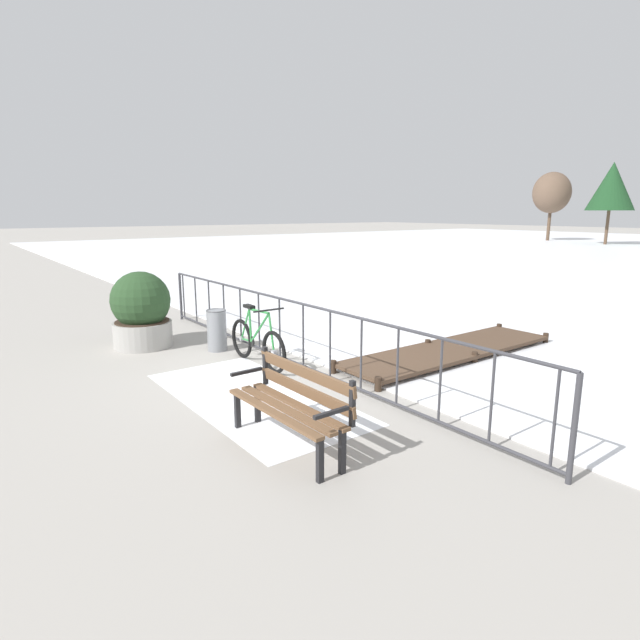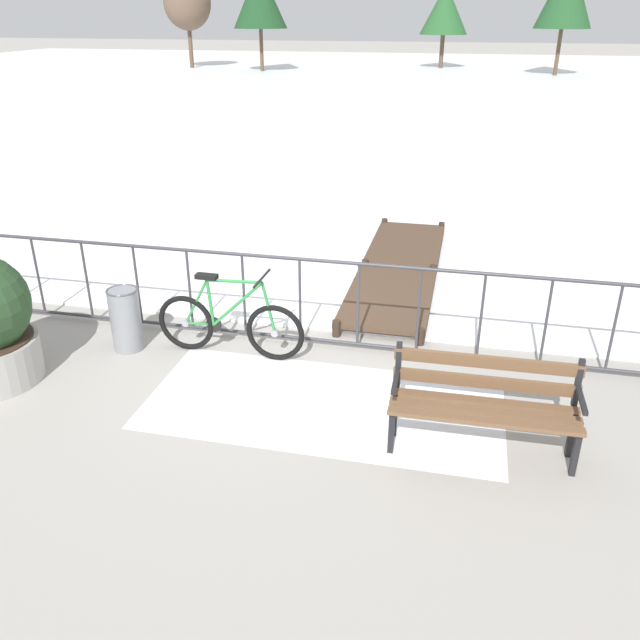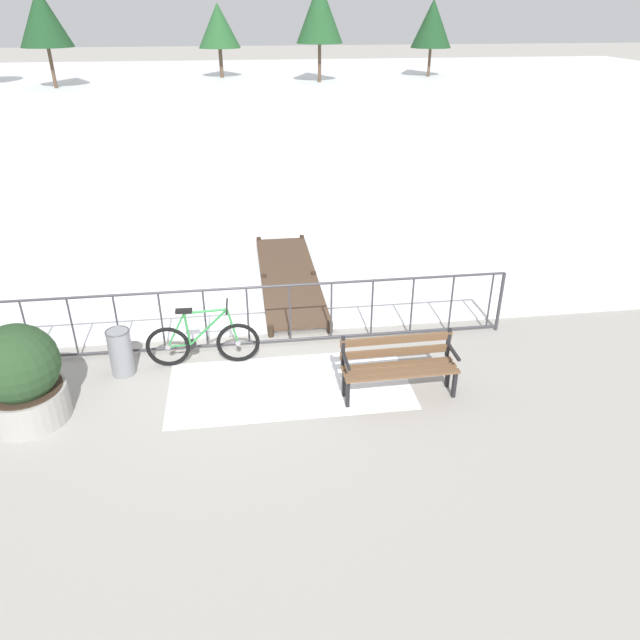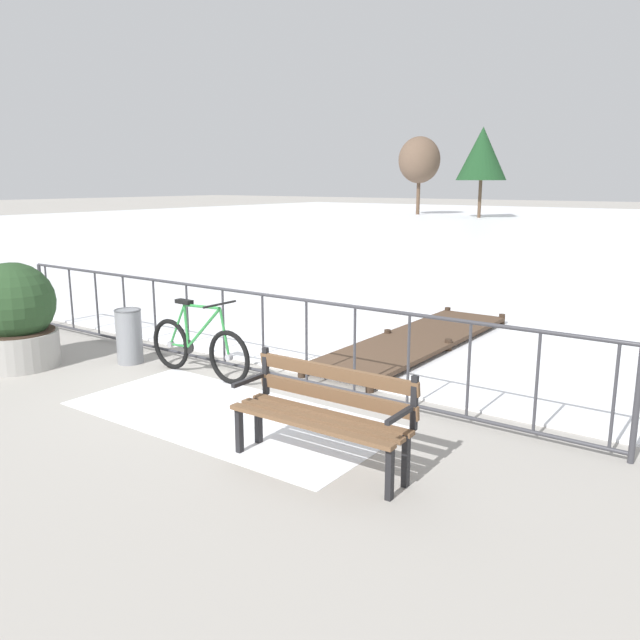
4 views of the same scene
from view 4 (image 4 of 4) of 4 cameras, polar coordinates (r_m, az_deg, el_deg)
ground_plane at (r=8.14m, az=-6.85°, el=-4.76°), size 160.00×160.00×0.00m
snow_patch at (r=6.74m, az=-8.29°, el=-8.42°), size 3.48×1.63×0.01m
railing_fence at (r=7.99m, az=-6.95°, el=-0.93°), size 9.06×0.06×1.07m
bicycle_near_railing at (r=8.01m, az=-10.86°, el=-2.43°), size 1.71×0.52×0.97m
park_bench at (r=5.40m, az=0.39°, el=-7.88°), size 1.61×0.51×0.89m
planter_with_shrub at (r=9.14m, az=-25.73°, el=0.25°), size 1.04×1.04×1.37m
trash_bin at (r=8.82m, az=-16.77°, el=-1.36°), size 0.35×0.35×0.73m
wooden_dock at (r=9.39m, az=8.70°, el=-1.75°), size 1.10×4.36×0.20m
tree_far_west at (r=44.36m, az=14.36°, el=14.26°), size 3.28×3.28×5.90m
tree_east_mid at (r=47.92m, az=8.91°, el=14.00°), size 3.01×3.01×5.59m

